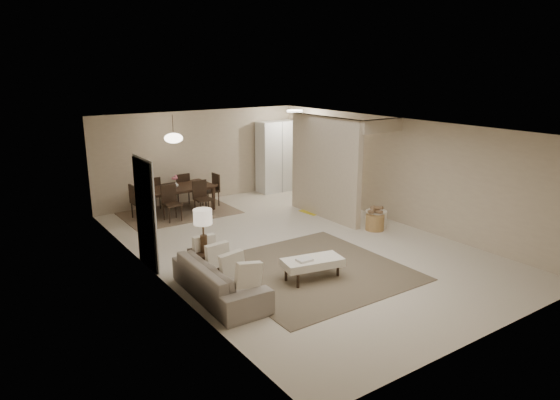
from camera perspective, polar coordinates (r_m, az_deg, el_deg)
floor at (r=10.60m, az=1.70°, el=-5.12°), size 9.00×9.00×0.00m
ceiling at (r=10.01m, az=1.81°, el=8.43°), size 9.00×9.00×0.00m
back_wall at (r=14.05m, az=-9.15°, el=5.00°), size 6.00×0.00×6.00m
left_wall at (r=8.86m, az=-14.14°, el=-1.15°), size 0.00×9.00×9.00m
right_wall at (r=12.20m, az=13.24°, el=3.29°), size 0.00×9.00×9.00m
partition at (r=12.28m, az=5.13°, el=3.70°), size 0.15×2.50×2.50m
doorway at (r=9.48m, az=-15.16°, el=-1.61°), size 0.04×0.90×2.04m
pantry_cabinet at (r=14.92m, az=-0.33°, el=5.00°), size 1.20×0.55×2.10m
flush_light at (r=13.94m, az=1.70°, el=10.13°), size 0.44×0.44×0.05m
living_rug at (r=9.31m, az=3.53°, el=-8.03°), size 3.20×3.20×0.01m
sofa at (r=8.26m, az=-6.91°, el=-8.96°), size 2.11×0.87×0.61m
ottoman_bench at (r=8.87m, az=3.73°, el=-7.17°), size 1.14×0.69×0.38m
side_table at (r=8.83m, az=-8.59°, el=-7.57°), size 0.62×0.62×0.56m
table_lamp at (r=8.55m, az=-8.81°, el=-2.34°), size 0.32×0.32×0.76m
round_pouf at (r=11.88m, az=10.91°, el=-2.16°), size 0.50×0.50×0.39m
wicker_basket at (r=11.68m, az=10.78°, el=-2.52°), size 0.45×0.45×0.36m
dining_rug at (r=13.19m, az=-11.62°, el=-1.32°), size 2.80×2.10×0.01m
dining_table at (r=13.10m, az=-11.70°, el=0.05°), size 1.92×1.11×0.66m
dining_chairs at (r=13.08m, az=-11.72°, el=0.49°), size 2.35×1.73×0.87m
vase at (r=13.01m, az=-11.79°, el=1.74°), size 0.15×0.15×0.13m
yellow_mat at (r=13.13m, az=4.53°, el=-1.13°), size 1.02×0.68×0.01m
pendant_light at (r=12.79m, az=-12.08°, el=6.93°), size 0.46×0.46×0.71m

